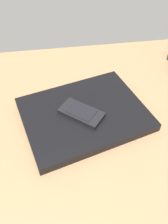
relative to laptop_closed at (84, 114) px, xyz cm
name	(u,v)px	position (x,y,z in cm)	size (l,w,h in cm)	color
desk_surface	(59,133)	(-7.17, -3.25, -2.72)	(120.00, 80.00, 3.00)	#9E7751
laptop_closed	(84,114)	(0.00, 0.00, 0.00)	(32.01, 24.69, 2.44)	black
cell_phone_on_laptop	(81,113)	(-0.87, -1.17, 1.82)	(12.44, 11.78, 1.27)	black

